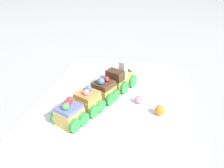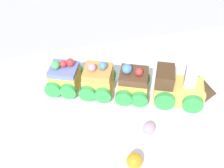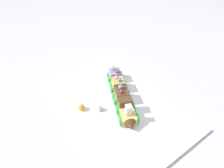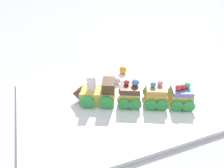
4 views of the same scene
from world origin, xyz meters
TOP-DOWN VIEW (x-y plane):
  - ground_plane at (0.00, 0.00)m, footprint 10.00×10.00m
  - display_board at (0.00, 0.00)m, footprint 0.62×0.41m
  - cake_train_locomotive at (0.10, -0.01)m, footprint 0.13×0.10m
  - cake_car_chocolate at (0.01, 0.02)m, footprint 0.09×0.09m
  - cake_car_caramel at (-0.05, 0.05)m, footprint 0.09×0.09m
  - cake_car_blueberry at (-0.11, 0.08)m, footprint 0.09×0.09m
  - gumball_orange at (-0.04, -0.14)m, footprint 0.03×0.03m
  - gumball_pink at (0.01, -0.08)m, footprint 0.02×0.02m

SIDE VIEW (x-z plane):
  - ground_plane at x=0.00m, z-range 0.00..0.00m
  - display_board at x=0.00m, z-range 0.00..0.01m
  - gumball_pink at x=0.01m, z-range 0.01..0.03m
  - gumball_orange at x=-0.04m, z-range 0.01..0.04m
  - cake_car_blueberry at x=-0.11m, z-range 0.00..0.07m
  - cake_car_caramel at x=-0.05m, z-range 0.00..0.07m
  - cake_train_locomotive at x=0.10m, z-range 0.00..0.08m
  - cake_car_chocolate at x=0.01m, z-range 0.00..0.08m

